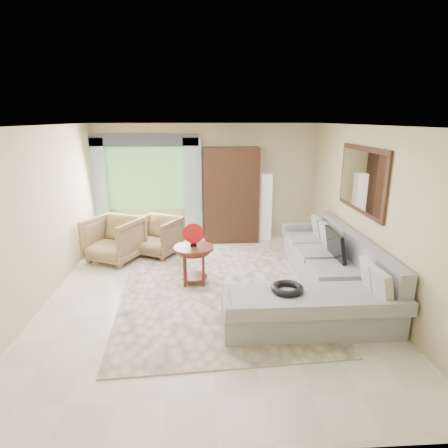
{
  "coord_description": "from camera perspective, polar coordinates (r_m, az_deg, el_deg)",
  "views": [
    {
      "loc": [
        -0.1,
        -5.46,
        2.7
      ],
      "look_at": [
        0.25,
        0.35,
        1.05
      ],
      "focal_mm": 30.0,
      "sensor_mm": 36.0,
      "label": 1
    }
  ],
  "objects": [
    {
      "name": "ground",
      "position": [
        6.09,
        -2.19,
        -10.49
      ],
      "size": [
        6.0,
        6.0,
        0.0
      ],
      "primitive_type": "plane",
      "color": "silver",
      "rests_on": "ground"
    },
    {
      "name": "area_rug",
      "position": [
        6.16,
        -1.11,
        -10.06
      ],
      "size": [
        3.24,
        4.18,
        0.02
      ],
      "primitive_type": "cube",
      "rotation": [
        0.0,
        0.0,
        0.06
      ],
      "color": "beige",
      "rests_on": "ground"
    },
    {
      "name": "sectional_sofa",
      "position": [
        6.11,
        14.97,
        -8.06
      ],
      "size": [
        2.3,
        3.46,
        0.9
      ],
      "color": "#9A9CA2",
      "rests_on": "ground"
    },
    {
      "name": "tv_screen",
      "position": [
        6.34,
        16.59,
        -3.06
      ],
      "size": [
        0.14,
        0.74,
        0.48
      ],
      "primitive_type": "cube",
      "rotation": [
        0.0,
        -0.17,
        0.0
      ],
      "color": "black",
      "rests_on": "sectional_sofa"
    },
    {
      "name": "garden_hose",
      "position": [
        5.05,
        9.61,
        -9.65
      ],
      "size": [
        0.43,
        0.43,
        0.09
      ],
      "primitive_type": "torus",
      "color": "black",
      "rests_on": "sectional_sofa"
    },
    {
      "name": "coffee_table",
      "position": [
        6.3,
        -4.59,
        -6.16
      ],
      "size": [
        0.66,
        0.66,
        0.66
      ],
      "rotation": [
        0.0,
        0.0,
        -0.01
      ],
      "color": "#431612",
      "rests_on": "ground"
    },
    {
      "name": "red_disc",
      "position": [
        6.12,
        -4.7,
        -1.43
      ],
      "size": [
        0.34,
        0.05,
        0.34
      ],
      "primitive_type": "cylinder",
      "rotation": [
        1.57,
        0.0,
        -0.08
      ],
      "color": "#B31117",
      "rests_on": "coffee_table"
    },
    {
      "name": "armchair_left",
      "position": [
        7.59,
        -16.41,
        -2.26
      ],
      "size": [
        1.23,
        1.25,
        0.86
      ],
      "primitive_type": "imported",
      "rotation": [
        0.0,
        0.0,
        -0.45
      ],
      "color": "#9D7F56",
      "rests_on": "ground"
    },
    {
      "name": "armchair_right",
      "position": [
        7.74,
        -10.19,
        -1.82
      ],
      "size": [
        1.13,
        1.14,
        0.78
      ],
      "primitive_type": "imported",
      "rotation": [
        0.0,
        0.0,
        -0.49
      ],
      "color": "olive",
      "rests_on": "ground"
    },
    {
      "name": "potted_plant",
      "position": [
        8.78,
        -16.41,
        -0.69
      ],
      "size": [
        0.69,
        0.65,
        0.6
      ],
      "primitive_type": "imported",
      "rotation": [
        0.0,
        0.0,
        -0.42
      ],
      "color": "#999999",
      "rests_on": "ground"
    },
    {
      "name": "armoire",
      "position": [
        8.37,
        1.08,
        4.44
      ],
      "size": [
        1.2,
        0.55,
        2.1
      ],
      "primitive_type": "cube",
      "color": "black",
      "rests_on": "ground"
    },
    {
      "name": "floor_lamp",
      "position": [
        8.59,
        6.37,
        2.6
      ],
      "size": [
        0.24,
        0.24,
        1.5
      ],
      "primitive_type": "cube",
      "color": "silver",
      "rests_on": "ground"
    },
    {
      "name": "window",
      "position": [
        8.62,
        -11.82,
        6.81
      ],
      "size": [
        1.8,
        0.04,
        1.4
      ],
      "primitive_type": "cube",
      "color": "#669E59",
      "rests_on": "wall_back"
    },
    {
      "name": "curtain_left",
      "position": [
        8.79,
        -18.62,
        4.83
      ],
      "size": [
        0.4,
        0.08,
        2.3
      ],
      "primitive_type": "cube",
      "color": "#9EB7CC",
      "rests_on": "ground"
    },
    {
      "name": "curtain_right",
      "position": [
        8.49,
        -4.76,
        5.23
      ],
      "size": [
        0.4,
        0.08,
        2.3
      ],
      "primitive_type": "cube",
      "color": "#9EB7CC",
      "rests_on": "ground"
    },
    {
      "name": "valance",
      "position": [
        8.47,
        -12.22,
        12.42
      ],
      "size": [
        2.4,
        0.12,
        0.26
      ],
      "primitive_type": "cube",
      "color": "#1E232D",
      "rests_on": "wall_back"
    },
    {
      "name": "wall_mirror",
      "position": [
        6.42,
        20.25,
        6.34
      ],
      "size": [
        0.05,
        1.7,
        1.05
      ],
      "color": "black",
      "rests_on": "wall_right"
    }
  ]
}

